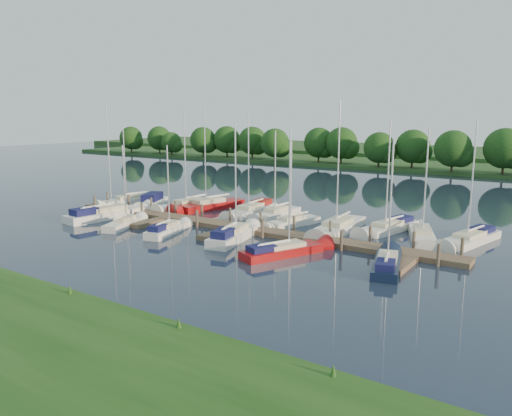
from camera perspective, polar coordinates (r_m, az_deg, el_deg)
The scene contains 23 objects.
ground at distance 39.28m, azimuth -9.07°, elevation -4.66°, with size 260.00×260.00×0.00m, color #17222E.
dock at distance 44.69m, azimuth -2.72°, elevation -2.38°, with size 40.00×6.00×0.40m.
mooring_pilings at distance 45.49m, azimuth -1.88°, elevation -1.62°, with size 38.24×2.84×2.00m.
far_shore at distance 106.38m, azimuth 19.51°, elevation 4.73°, with size 180.00×30.00×0.60m, color #24461B.
distant_hill at distance 130.65m, azimuth 22.27°, elevation 5.74°, with size 220.00×40.00×1.40m, color #2F5424.
treeline at distance 93.81m, azimuth 18.20°, elevation 6.44°, with size 147.19×9.72×8.27m.
sailboat_n_0 at distance 59.51m, azimuth -14.36°, elevation 0.68°, with size 3.33×7.48×9.56m.
motorboat at distance 57.59m, azimuth -11.85°, elevation 0.55°, with size 4.05×6.58×1.83m.
sailboat_n_2 at distance 55.50m, azimuth -7.78°, elevation 0.20°, with size 2.89×8.82×11.10m.
sailboat_n_3 at distance 54.82m, azimuth -5.49°, elevation 0.13°, with size 4.06×9.19×11.65m.
sailboat_n_4 at distance 51.79m, azimuth -0.59°, elevation -0.40°, with size 2.46×8.57×10.88m.
sailboat_n_5 at distance 50.34m, azimuth 2.34°, elevation -0.79°, with size 2.06×7.06×9.11m.
sailboat_n_6 at distance 46.74m, azimuth 4.17°, elevation -1.72°, with size 3.08×6.41×8.25m.
sailboat_n_7 at distance 44.75m, azimuth 9.28°, elevation -2.39°, with size 2.66×9.40×11.88m.
sailboat_n_8 at distance 45.82m, azimuth 14.84°, elevation -2.27°, with size 3.47×8.09×10.13m.
sailboat_n_9 at distance 43.67m, azimuth 18.44°, elevation -3.14°, with size 3.86×7.39×9.59m.
sailboat_n_10 at distance 43.89m, azimuth 23.22°, elevation -3.36°, with size 3.58×8.23×10.28m.
sailboat_s_0 at distance 52.18m, azimuth -16.59°, elevation -0.75°, with size 3.32×9.44×11.93m.
sailboat_s_1 at distance 47.87m, azimuth -14.74°, elevation -1.75°, with size 2.95×6.04×7.83m.
sailboat_s_2 at distance 44.24m, azimuth -10.07°, elevation -2.51°, with size 2.62×6.22×8.05m.
sailboat_s_3 at distance 41.33m, azimuth -2.56°, elevation -3.26°, with size 3.09×7.76×10.04m.
sailboat_s_4 at distance 37.20m, azimuth 3.32°, elevation -4.93°, with size 4.35×7.47×9.63m.
sailboat_s_5 at distance 35.18m, azimuth 14.76°, elevation -6.20°, with size 3.21×7.14×9.03m.
Camera 1 is at (25.86, -27.70, 10.36)m, focal length 35.00 mm.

